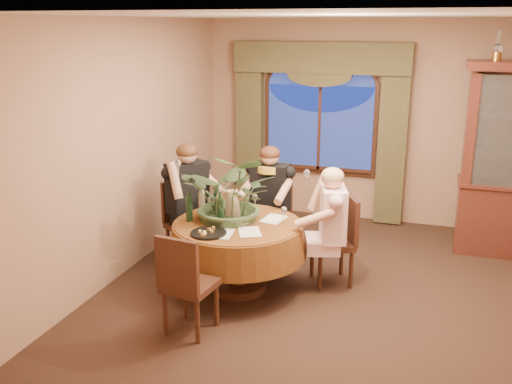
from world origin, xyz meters
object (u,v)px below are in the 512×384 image
(centerpiece_plant, at_px, (233,161))
(wine_bottle_1, at_px, (220,208))
(chair_front_left, at_px, (190,283))
(wine_bottle_2, at_px, (220,204))
(chair_right, at_px, (332,241))
(chair_back_right, at_px, (270,218))
(wine_bottle_4, at_px, (217,198))
(oil_lamp_left, at_px, (498,46))
(olive_bowl, at_px, (241,223))
(stoneware_vase, at_px, (232,205))
(person_back, at_px, (188,204))
(person_scarf, at_px, (270,202))
(chair_back, at_px, (188,223))
(dining_table, at_px, (238,256))
(person_pink, at_px, (332,230))
(wine_bottle_0, at_px, (202,200))
(wine_bottle_3, at_px, (189,206))

(centerpiece_plant, bearing_deg, wine_bottle_1, -119.69)
(chair_front_left, height_order, wine_bottle_2, wine_bottle_2)
(chair_right, height_order, chair_back_right, same)
(wine_bottle_4, bearing_deg, chair_back_right, 64.79)
(oil_lamp_left, relative_size, wine_bottle_4, 1.03)
(olive_bowl, bearing_deg, chair_right, 31.80)
(chair_back_right, bearing_deg, stoneware_vase, 83.72)
(wine_bottle_4, bearing_deg, chair_right, 11.04)
(person_back, bearing_deg, stoneware_vase, 92.70)
(chair_back_right, bearing_deg, oil_lamp_left, -155.14)
(stoneware_vase, distance_m, wine_bottle_4, 0.25)
(chair_right, distance_m, person_scarf, 1.00)
(chair_back, distance_m, person_scarf, 1.01)
(dining_table, distance_m, oil_lamp_left, 3.78)
(chair_back, xyz_separation_m, person_pink, (1.75, -0.21, 0.19))
(chair_front_left, relative_size, wine_bottle_1, 2.91)
(wine_bottle_0, distance_m, wine_bottle_4, 0.17)
(dining_table, bearing_deg, chair_right, 27.25)
(centerpiece_plant, xyz_separation_m, wine_bottle_1, (-0.09, -0.15, -0.47))
(person_back, bearing_deg, person_scarf, 149.95)
(chair_right, xyz_separation_m, wine_bottle_0, (-1.36, -0.34, 0.44))
(chair_back, bearing_deg, chair_right, 120.64)
(dining_table, height_order, chair_front_left, chair_front_left)
(chair_back, height_order, olive_bowl, chair_back)
(chair_back_right, height_order, olive_bowl, chair_back_right)
(person_back, xyz_separation_m, stoneware_vase, (0.71, -0.40, 0.18))
(oil_lamp_left, height_order, person_back, oil_lamp_left)
(chair_back_right, xyz_separation_m, person_pink, (0.89, -0.72, 0.19))
(chair_front_left, distance_m, olive_bowl, 0.95)
(oil_lamp_left, distance_m, stoneware_vase, 3.53)
(wine_bottle_3, bearing_deg, chair_back, 117.35)
(wine_bottle_0, bearing_deg, chair_right, 14.24)
(person_scarf, relative_size, wine_bottle_4, 4.18)
(oil_lamp_left, bearing_deg, chair_back, -155.69)
(centerpiece_plant, xyz_separation_m, wine_bottle_0, (-0.37, 0.03, -0.47))
(wine_bottle_3, bearing_deg, chair_right, 21.97)
(wine_bottle_3, bearing_deg, oil_lamp_left, 35.18)
(chair_front_left, height_order, person_pink, person_pink)
(oil_lamp_left, xyz_separation_m, olive_bowl, (-2.38, -2.03, -1.71))
(wine_bottle_2, relative_size, wine_bottle_3, 1.00)
(person_pink, xyz_separation_m, person_scarf, (-0.88, 0.67, 0.02))
(chair_right, bearing_deg, wine_bottle_3, 84.72)
(person_back, height_order, centerpiece_plant, centerpiece_plant)
(person_back, bearing_deg, chair_back_right, 152.66)
(dining_table, xyz_separation_m, olive_bowl, (0.06, -0.06, 0.40))
(dining_table, height_order, stoneware_vase, stoneware_vase)
(dining_table, bearing_deg, wine_bottle_0, 164.80)
(chair_front_left, height_order, olive_bowl, chair_front_left)
(chair_back, height_order, wine_bottle_2, wine_bottle_2)
(wine_bottle_0, xyz_separation_m, wine_bottle_2, (0.23, -0.07, 0.00))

